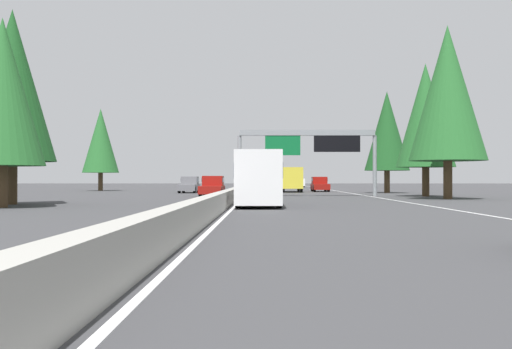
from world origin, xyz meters
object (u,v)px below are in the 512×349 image
object	(u,v)px
minivan_near_center	(299,182)
oncoming_far	(189,185)
conifer_right_far	(387,131)
conifer_left_foreground	(2,92)
oncoming_near	(212,186)
bus_far_right	(259,177)
sedan_far_left	(262,188)
pickup_mid_right	(320,184)
box_truck_mid_center	(291,179)
conifer_left_mid	(101,141)
conifer_right_near	(448,93)
conifer_right_mid	(426,115)
conifer_left_near	(12,86)
sign_gantry_overhead	(309,144)

from	to	relation	value
minivan_near_center	oncoming_far	xyz separation A→B (m)	(-47.97, 15.49, -0.04)
conifer_right_far	conifer_left_foreground	distance (m)	45.94
minivan_near_center	oncoming_near	xyz separation A→B (m)	(-62.91, 11.56, -0.04)
bus_far_right	sedan_far_left	distance (m)	21.85
pickup_mid_right	oncoming_far	size ratio (longest dim) A/B	1.00
pickup_mid_right	sedan_far_left	distance (m)	19.79
box_truck_mid_center	conifer_right_far	distance (m)	12.87
box_truck_mid_center	conifer_left_mid	world-z (taller)	conifer_left_mid
oncoming_near	conifer_left_mid	world-z (taller)	conifer_left_mid
conifer_right_near	conifer_right_far	size ratio (longest dim) A/B	1.19
oncoming_far	conifer_right_mid	xyz separation A→B (m)	(-14.78, -23.26, 6.43)
sedan_far_left	conifer_left_foreground	bearing A→B (deg)	150.57
minivan_near_center	conifer_left_near	bearing A→B (deg)	164.38
sign_gantry_overhead	conifer_right_far	bearing A→B (deg)	-35.47
box_truck_mid_center	oncoming_near	xyz separation A→B (m)	(-18.95, 8.02, -0.70)
oncoming_far	conifer_right_near	xyz separation A→B (m)	(-22.00, -23.08, 7.44)
conifer_right_mid	conifer_right_far	distance (m)	14.07
conifer_right_far	conifer_left_foreground	size ratio (longest dim) A/B	1.10
sign_gantry_overhead	conifer_right_far	size ratio (longest dim) A/B	1.10
sign_gantry_overhead	oncoming_near	size ratio (longest dim) A/B	2.26
sign_gantry_overhead	oncoming_far	distance (m)	19.77
conifer_right_near	conifer_left_mid	bearing A→B (deg)	47.33
sign_gantry_overhead	pickup_mid_right	world-z (taller)	sign_gantry_overhead
minivan_near_center	conifer_left_mid	size ratio (longest dim) A/B	0.45
conifer_right_far	conifer_left_near	xyz separation A→B (m)	(-31.86, 29.64, 0.34)
oncoming_far	conifer_right_mid	world-z (taller)	conifer_right_mid
sign_gantry_overhead	pickup_mid_right	xyz separation A→B (m)	(21.56, -2.97, -3.89)
sedan_far_left	oncoming_near	distance (m)	5.69
sign_gantry_overhead	minivan_near_center	size ratio (longest dim) A/B	2.54
conifer_right_near	conifer_left_foreground	distance (m)	32.53
minivan_near_center	conifer_left_near	world-z (taller)	conifer_left_near
bus_far_right	conifer_left_foreground	world-z (taller)	conifer_left_foreground
sign_gantry_overhead	bus_far_right	world-z (taller)	sign_gantry_overhead
sedan_far_left	oncoming_near	bearing A→B (deg)	127.20
pickup_mid_right	oncoming_far	distance (m)	17.14
sedan_far_left	conifer_right_far	xyz separation A→B (m)	(10.77, -14.16, 6.35)
conifer_right_near	sedan_far_left	bearing A→B (deg)	54.33
bus_far_right	sedan_far_left	world-z (taller)	bus_far_right
box_truck_mid_center	minivan_near_center	world-z (taller)	box_truck_mid_center
oncoming_far	pickup_mid_right	bearing A→B (deg)	113.82
conifer_right_far	conifer_right_mid	bearing A→B (deg)	-177.36
conifer_left_mid	conifer_right_mid	bearing A→B (deg)	-125.77
oncoming_near	conifer_right_near	world-z (taller)	conifer_right_near
conifer_right_mid	bus_far_right	bearing A→B (deg)	141.07
sign_gantry_overhead	box_truck_mid_center	size ratio (longest dim) A/B	1.49
conifer_right_far	box_truck_mid_center	bearing A→B (deg)	65.99
sign_gantry_overhead	conifer_left_mid	distance (m)	37.10
bus_far_right	oncoming_far	world-z (taller)	bus_far_right
minivan_near_center	conifer_right_near	distance (m)	70.76
conifer_right_near	minivan_near_center	bearing A→B (deg)	6.19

